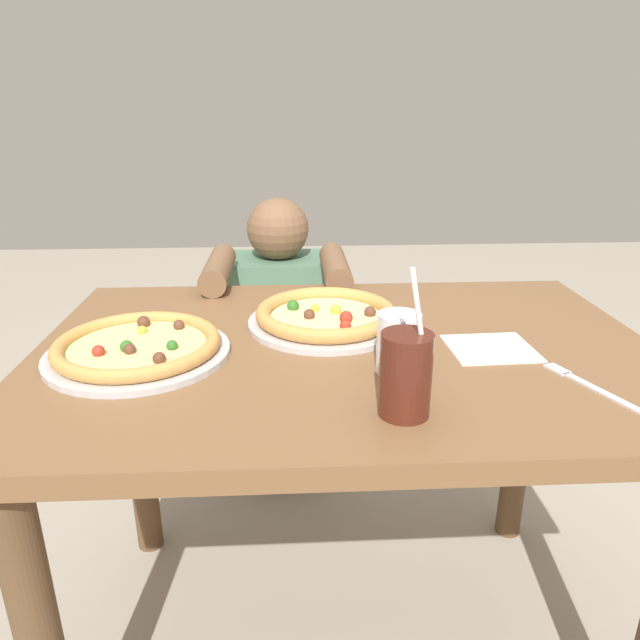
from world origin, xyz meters
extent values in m
plane|color=#9E9384|center=(0.00, 0.00, 0.00)|extent=(8.00, 8.00, 0.00)
cube|color=brown|center=(0.00, 0.00, 0.73)|extent=(1.21, 0.81, 0.04)
cylinder|color=brown|center=(-0.52, 0.32, 0.35)|extent=(0.07, 0.07, 0.71)
cylinder|color=brown|center=(0.52, 0.32, 0.35)|extent=(0.07, 0.07, 0.71)
cylinder|color=#B7B7BC|center=(-0.39, -0.03, 0.76)|extent=(0.34, 0.34, 0.01)
cylinder|color=#E5CC7F|center=(-0.39, -0.03, 0.77)|extent=(0.25, 0.25, 0.01)
torus|color=#C68C47|center=(-0.39, -0.03, 0.78)|extent=(0.31, 0.31, 0.03)
sphere|color=#2D6623|center=(-0.41, -0.06, 0.78)|extent=(0.02, 0.02, 0.02)
sphere|color=brown|center=(-0.40, -0.07, 0.78)|extent=(0.02, 0.02, 0.02)
sphere|color=gold|center=(-0.40, 0.03, 0.78)|extent=(0.02, 0.02, 0.02)
sphere|color=#2D6623|center=(-0.33, -0.05, 0.78)|extent=(0.02, 0.02, 0.02)
sphere|color=brown|center=(-0.34, -0.11, 0.78)|extent=(0.02, 0.02, 0.02)
sphere|color=brown|center=(-0.41, 0.07, 0.78)|extent=(0.03, 0.03, 0.03)
sphere|color=maroon|center=(-0.45, -0.07, 0.78)|extent=(0.02, 0.02, 0.02)
sphere|color=brown|center=(-0.33, 0.05, 0.78)|extent=(0.02, 0.02, 0.02)
cylinder|color=#B7B7BC|center=(-0.03, 0.11, 0.76)|extent=(0.33, 0.33, 0.01)
cylinder|color=#EFD68C|center=(-0.03, 0.11, 0.77)|extent=(0.24, 0.24, 0.01)
torus|color=#C68C47|center=(-0.03, 0.11, 0.78)|extent=(0.30, 0.30, 0.03)
sphere|color=brown|center=(0.06, 0.11, 0.78)|extent=(0.03, 0.03, 0.03)
sphere|color=gold|center=(-0.06, 0.14, 0.78)|extent=(0.02, 0.02, 0.02)
sphere|color=maroon|center=(0.00, 0.03, 0.78)|extent=(0.02, 0.02, 0.02)
sphere|color=brown|center=(-0.07, 0.10, 0.78)|extent=(0.02, 0.02, 0.02)
sphere|color=maroon|center=(0.01, 0.07, 0.78)|extent=(0.03, 0.03, 0.03)
sphere|color=#2D6623|center=(-0.10, 0.15, 0.78)|extent=(0.03, 0.03, 0.03)
sphere|color=gold|center=(-0.01, 0.12, 0.78)|extent=(0.02, 0.02, 0.02)
cylinder|color=#4C1E14|center=(0.06, -0.27, 0.82)|extent=(0.08, 0.08, 0.13)
cylinder|color=white|center=(0.07, -0.27, 0.92)|extent=(0.03, 0.01, 0.12)
cylinder|color=silver|center=(0.08, -0.12, 0.80)|extent=(0.08, 0.08, 0.11)
cube|color=white|center=(0.07, -0.11, 0.83)|extent=(0.03, 0.03, 0.02)
cube|color=white|center=(0.07, -0.13, 0.83)|extent=(0.03, 0.03, 0.02)
cube|color=white|center=(0.07, -0.12, 0.83)|extent=(0.03, 0.03, 0.03)
cube|color=white|center=(0.28, -0.04, 0.75)|extent=(0.17, 0.15, 0.00)
cube|color=silver|center=(0.40, -0.23, 0.75)|extent=(0.07, 0.15, 0.00)
cube|color=silver|center=(0.36, -0.14, 0.75)|extent=(0.04, 0.05, 0.00)
cylinder|color=#333847|center=(-0.14, 0.67, 0.23)|extent=(0.27, 0.27, 0.45)
cube|color=#4C7259|center=(-0.14, 0.67, 0.60)|extent=(0.34, 0.22, 0.30)
sphere|color=brown|center=(-0.14, 0.67, 0.84)|extent=(0.18, 0.18, 0.18)
cylinder|color=brown|center=(-0.30, 0.44, 0.79)|extent=(0.07, 0.28, 0.07)
cylinder|color=brown|center=(0.01, 0.44, 0.79)|extent=(0.07, 0.28, 0.07)
camera|label=1|loc=(-0.11, -1.05, 1.20)|focal=32.69mm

